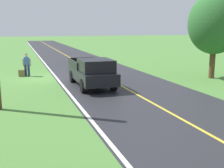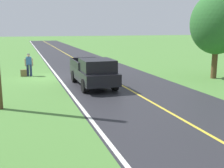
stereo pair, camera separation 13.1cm
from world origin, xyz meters
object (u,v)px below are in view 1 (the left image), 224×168
suitcase_carried (22,73)px  tree_far_side_near (215,24)px  hitchhiker_walking (27,63)px  pickup_truck_passing (92,72)px

suitcase_carried → tree_far_side_near: bearing=69.6°
tree_far_side_near → suitcase_carried: bearing=-21.3°
hitchhiker_walking → suitcase_carried: bearing=9.9°
hitchhiker_walking → tree_far_side_near: bearing=157.8°
pickup_truck_passing → tree_far_side_near: bearing=-179.0°
suitcase_carried → pickup_truck_passing: size_ratio=0.10×
suitcase_carried → pickup_truck_passing: pickup_truck_passing is taller
hitchhiker_walking → pickup_truck_passing: (-3.72, 5.38, -0.01)m
pickup_truck_passing → tree_far_side_near: 9.56m
hitchhiker_walking → suitcase_carried: 0.84m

